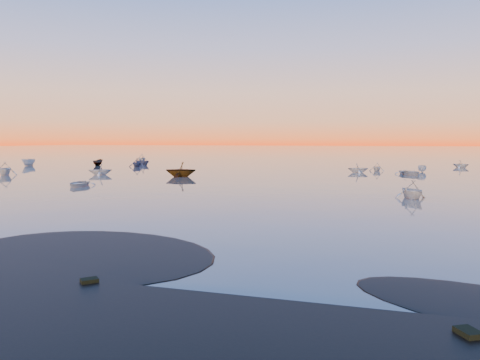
% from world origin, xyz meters
% --- Properties ---
extents(ground, '(600.00, 600.00, 0.00)m').
position_xyz_m(ground, '(0.00, 100.00, 0.00)').
color(ground, '#6D645B').
rests_on(ground, ground).
extents(mud_lobes, '(140.00, 6.00, 0.07)m').
position_xyz_m(mud_lobes, '(0.00, -1.00, 0.01)').
color(mud_lobes, black).
rests_on(mud_lobes, ground).
extents(moored_fleet, '(124.00, 58.00, 1.20)m').
position_xyz_m(moored_fleet, '(0.00, 53.00, 0.00)').
color(moored_fleet, silver).
rests_on(moored_fleet, ground).
extents(boat_near_left, '(4.41, 2.89, 1.02)m').
position_xyz_m(boat_near_left, '(-20.47, 26.63, 0.00)').
color(boat_near_left, silver).
rests_on(boat_near_left, ground).
extents(boat_near_right, '(3.77, 2.96, 1.21)m').
position_xyz_m(boat_near_right, '(13.95, 26.13, 0.00)').
color(boat_near_right, silver).
rests_on(boat_near_right, ground).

